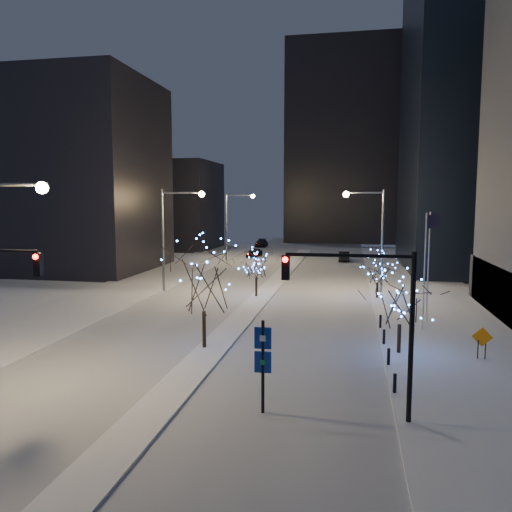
% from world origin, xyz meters
% --- Properties ---
extents(ground, '(160.00, 160.00, 0.00)m').
position_xyz_m(ground, '(0.00, 0.00, 0.00)').
color(ground, white).
rests_on(ground, ground).
extents(road, '(20.00, 130.00, 0.02)m').
position_xyz_m(road, '(0.00, 35.00, 0.01)').
color(road, '#B0B5C0').
rests_on(road, ground).
extents(median, '(2.00, 80.00, 0.15)m').
position_xyz_m(median, '(0.00, 30.00, 0.07)').
color(median, silver).
rests_on(median, ground).
extents(east_sidewalk, '(10.00, 90.00, 0.15)m').
position_xyz_m(east_sidewalk, '(15.00, 20.00, 0.07)').
color(east_sidewalk, silver).
rests_on(east_sidewalk, ground).
extents(west_sidewalk, '(8.00, 90.00, 0.15)m').
position_xyz_m(west_sidewalk, '(-14.00, 20.00, 0.07)').
color(west_sidewalk, silver).
rests_on(west_sidewalk, ground).
extents(filler_west_near, '(22.00, 18.00, 24.00)m').
position_xyz_m(filler_west_near, '(-28.00, 40.00, 12.00)').
color(filler_west_near, black).
rests_on(filler_west_near, ground).
extents(filler_west_far, '(18.00, 16.00, 16.00)m').
position_xyz_m(filler_west_far, '(-26.00, 70.00, 8.00)').
color(filler_west_far, black).
rests_on(filler_west_far, ground).
extents(horizon_block, '(24.00, 14.00, 42.00)m').
position_xyz_m(horizon_block, '(6.00, 92.00, 21.00)').
color(horizon_block, black).
rests_on(horizon_block, ground).
extents(street_lamp_w_mid, '(4.40, 0.56, 10.00)m').
position_xyz_m(street_lamp_w_mid, '(-8.94, 27.00, 6.50)').
color(street_lamp_w_mid, '#595E66').
rests_on(street_lamp_w_mid, ground).
extents(street_lamp_w_far, '(4.40, 0.56, 10.00)m').
position_xyz_m(street_lamp_w_far, '(-8.94, 52.00, 6.50)').
color(street_lamp_w_far, '#595E66').
rests_on(street_lamp_w_far, ground).
extents(street_lamp_east, '(3.90, 0.56, 10.00)m').
position_xyz_m(street_lamp_east, '(10.08, 30.00, 6.45)').
color(street_lamp_east, '#595E66').
rests_on(street_lamp_east, ground).
extents(traffic_signal_east, '(5.26, 0.43, 7.00)m').
position_xyz_m(traffic_signal_east, '(8.94, 1.00, 4.76)').
color(traffic_signal_east, black).
rests_on(traffic_signal_east, ground).
extents(flagpoles, '(1.35, 2.60, 8.00)m').
position_xyz_m(flagpoles, '(13.37, 17.25, 4.80)').
color(flagpoles, silver).
rests_on(flagpoles, east_sidewalk).
extents(bollards, '(0.16, 12.16, 0.90)m').
position_xyz_m(bollards, '(10.20, 10.00, 0.60)').
color(bollards, black).
rests_on(bollards, east_sidewalk).
extents(car_near, '(2.22, 4.40, 1.44)m').
position_xyz_m(car_near, '(-6.92, 57.83, 0.72)').
color(car_near, black).
rests_on(car_near, ground).
extents(car_mid, '(1.65, 4.46, 1.46)m').
position_xyz_m(car_mid, '(7.06, 55.45, 0.73)').
color(car_mid, black).
rests_on(car_mid, ground).
extents(car_far, '(2.32, 5.17, 1.47)m').
position_xyz_m(car_far, '(-9.00, 75.70, 0.74)').
color(car_far, black).
rests_on(car_far, ground).
extents(holiday_tree_median_near, '(6.06, 6.06, 6.54)m').
position_xyz_m(holiday_tree_median_near, '(-0.50, 9.25, 4.32)').
color(holiday_tree_median_near, black).
rests_on(holiday_tree_median_near, median).
extents(holiday_tree_median_far, '(3.81, 3.81, 4.44)m').
position_xyz_m(holiday_tree_median_far, '(-0.45, 25.68, 3.13)').
color(holiday_tree_median_far, black).
rests_on(holiday_tree_median_far, median).
extents(holiday_tree_plaza_near, '(3.98, 3.98, 4.77)m').
position_xyz_m(holiday_tree_plaza_near, '(10.94, 10.38, 3.22)').
color(holiday_tree_plaza_near, black).
rests_on(holiday_tree_plaza_near, east_sidewalk).
extents(holiday_tree_plaza_far, '(4.29, 4.29, 4.19)m').
position_xyz_m(holiday_tree_plaza_far, '(10.50, 27.04, 2.79)').
color(holiday_tree_plaza_far, black).
rests_on(holiday_tree_plaza_far, east_sidewalk).
extents(wayfinding_sign, '(0.71, 0.14, 4.01)m').
position_xyz_m(wayfinding_sign, '(4.56, 1.00, 2.46)').
color(wayfinding_sign, black).
rests_on(wayfinding_sign, ground).
extents(construction_sign, '(1.09, 0.24, 1.81)m').
position_xyz_m(construction_sign, '(15.37, 10.00, 1.24)').
color(construction_sign, black).
rests_on(construction_sign, east_sidewalk).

